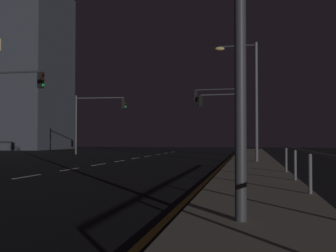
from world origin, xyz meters
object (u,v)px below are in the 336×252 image
Objects in this scene: traffic_light_mid_right at (219,106)px; street_lamp_across_street at (249,88)px; traffic_light_far_left at (98,112)px; traffic_light_mid_left at (222,110)px; traffic_light_near_right at (14,96)px.

traffic_light_mid_right is 13.25m from street_lamp_across_street.
traffic_light_mid_left reaches higher than traffic_light_far_left.
street_lamp_across_street is at bearing -79.81° from traffic_light_mid_left.
traffic_light_far_left is at bearing 175.34° from traffic_light_mid_left.
traffic_light_near_right is (-0.47, -13.86, 0.14)m from traffic_light_far_left.
traffic_light_near_right is (-11.72, -12.94, 0.13)m from traffic_light_mid_left.
traffic_light_far_left is 18.87m from street_lamp_across_street.
traffic_light_far_left is 11.29m from traffic_light_mid_left.
traffic_light_far_left is 0.94× the size of traffic_light_near_right.
traffic_light_mid_right is 1.02× the size of traffic_light_near_right.
traffic_light_mid_left is 0.78× the size of street_lamp_across_street.
traffic_light_near_right reaches higher than traffic_light_far_left.
traffic_light_far_left is 13.86m from traffic_light_near_right.
traffic_light_far_left is at bearing 178.91° from traffic_light_mid_right.
street_lamp_across_street is (2.21, -12.30, 0.40)m from traffic_light_mid_left.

